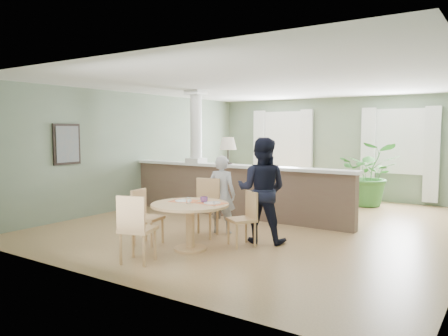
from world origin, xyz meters
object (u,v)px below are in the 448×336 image
Objects in this scene: chair_side at (145,214)px; man_person at (262,190)px; dining_table at (191,213)px; chair_far_boy at (206,204)px; child_person at (222,194)px; chair_far_man at (245,216)px; sofa at (269,186)px; chair_near at (135,226)px; houseplant at (370,174)px.

chair_side is 0.51× the size of man_person.
dining_table is at bearing 41.12° from man_person.
child_person is (0.14, 0.30, 0.15)m from chair_far_boy.
sofa is at bearing 145.41° from chair_far_man.
chair_near is (0.17, -1.86, -0.02)m from chair_far_boy.
man_person is at bearing -131.08° from chair_near.
dining_table is at bearing -96.60° from chair_far_man.
chair_far_boy is (-1.54, -4.59, -0.23)m from houseplant.
man_person reaches higher than child_person.
child_person is at bearing -59.41° from sofa.
chair_near is 2.20m from man_person.
child_person is (0.61, 1.31, 0.21)m from chair_side.
houseplant is at bearing 56.36° from chair_far_boy.
dining_table is 0.86× the size of child_person.
chair_side is (-0.47, -1.01, -0.06)m from chair_far_boy.
sofa reaches higher than chair_far_man.
sofa is 3.47m from chair_far_boy.
child_person reaches higher than chair_far_boy.
child_person reaches higher than dining_table.
houseplant reaches higher than chair_near.
chair_far_boy reaches higher than chair_near.
houseplant reaches higher than child_person.
chair_near is (0.75, -5.28, 0.08)m from sofa.
man_person is at bearing -61.81° from chair_side.
chair_far_man is 0.51m from man_person.
chair_far_boy is at bearing -62.75° from sofa.
chair_near is at bearing 79.28° from child_person.
sofa is at bearing -151.17° from houseplant.
chair_far_boy is 1.87m from chair_near.
houseplant is at bearing -119.70° from chair_near.
houseplant is 4.48m from man_person.
chair_far_boy reaches higher than sofa.
sofa is 5.33m from chair_near.
dining_table is (0.94, -4.29, 0.12)m from sofa.
chair_far_boy is (-0.36, 0.88, -0.03)m from dining_table.
child_person is at bearing 50.10° from chair_far_boy.
dining_table is 1.25m from man_person.
chair_side is 1.46m from child_person.
chair_side reaches higher than chair_far_man.
dining_table is at bearing -118.54° from chair_near.
chair_far_boy reaches higher than dining_table.
sofa is at bearing -7.81° from chair_side.
chair_side is (-0.64, 0.84, -0.04)m from chair_near.
child_person reaches higher than sofa.
child_person is 0.92m from man_person.
sofa is 3.48× the size of chair_side.
houseplant is 1.30× the size of dining_table.
houseplant reaches higher than sofa.
dining_table is at bearing 89.04° from child_person.
chair_far_man is at bearing 50.63° from dining_table.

